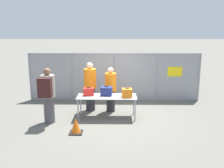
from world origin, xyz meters
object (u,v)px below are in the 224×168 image
object	(u,v)px
suitcase_red	(89,92)
security_worker_far	(90,86)
suitcase_orange	(127,93)
utility_trailer	(126,79)
traffic_cone	(76,126)
traveler_hooded	(48,93)
security_worker_near	(111,89)
inspection_table	(107,98)
suitcase_navy	(107,91)

from	to	relation	value
suitcase_red	security_worker_far	xyz separation A→B (m)	(-0.01, 0.67, 0.04)
suitcase_red	security_worker_far	bearing A→B (deg)	90.98
suitcase_orange	utility_trailer	world-z (taller)	suitcase_orange
suitcase_orange	traffic_cone	world-z (taller)	suitcase_orange
traveler_hooded	security_worker_near	distance (m)	2.31
utility_trailer	security_worker_near	bearing A→B (deg)	-100.80
inspection_table	suitcase_red	xyz separation A→B (m)	(-0.63, 0.09, 0.18)
traveler_hooded	traffic_cone	size ratio (longest dim) A/B	3.78
suitcase_navy	suitcase_red	bearing A→B (deg)	-178.09
suitcase_orange	security_worker_far	world-z (taller)	security_worker_far
traveler_hooded	traffic_cone	distance (m)	1.48
traffic_cone	security_worker_near	bearing A→B (deg)	63.59
suitcase_red	security_worker_far	world-z (taller)	security_worker_far
suitcase_navy	security_worker_far	bearing A→B (deg)	133.79
traveler_hooded	utility_trailer	distance (m)	5.82
inspection_table	suitcase_navy	world-z (taller)	suitcase_navy
suitcase_navy	traffic_cone	xyz separation A→B (m)	(-0.85, -1.43, -0.69)
suitcase_navy	traffic_cone	world-z (taller)	suitcase_navy
suitcase_orange	inspection_table	bearing A→B (deg)	171.77
inspection_table	suitcase_red	size ratio (longest dim) A/B	5.35
utility_trailer	inspection_table	bearing A→B (deg)	-100.70
traveler_hooded	security_worker_near	bearing A→B (deg)	43.43
suitcase_orange	security_worker_far	bearing A→B (deg)	146.90
security_worker_far	utility_trailer	size ratio (longest dim) A/B	0.53
security_worker_near	security_worker_far	world-z (taller)	security_worker_far
suitcase_navy	security_worker_near	world-z (taller)	security_worker_near
suitcase_red	suitcase_orange	xyz separation A→B (m)	(1.30, -0.18, 0.01)
suitcase_orange	traffic_cone	bearing A→B (deg)	-141.63
traveler_hooded	utility_trailer	size ratio (longest dim) A/B	0.53
security_worker_far	traffic_cone	bearing A→B (deg)	93.60
suitcase_red	suitcase_orange	world-z (taller)	suitcase_orange
suitcase_orange	utility_trailer	distance (m)	4.71
suitcase_orange	traffic_cone	distance (m)	2.09
suitcase_navy	traveler_hooded	xyz separation A→B (m)	(-1.84, -0.64, 0.08)
suitcase_navy	security_worker_near	distance (m)	0.57
suitcase_navy	suitcase_orange	bearing A→B (deg)	-16.56
inspection_table	utility_trailer	world-z (taller)	inspection_table
suitcase_navy	security_worker_near	bearing A→B (deg)	76.82
security_worker_far	utility_trailer	distance (m)	4.14
utility_trailer	suitcase_orange	bearing A→B (deg)	-92.30
traveler_hooded	suitcase_red	bearing A→B (deg)	39.04
inspection_table	security_worker_far	xyz separation A→B (m)	(-0.64, 0.76, 0.22)
security_worker_far	security_worker_near	bearing A→B (deg)	-177.59
suitcase_navy	utility_trailer	bearing A→B (deg)	78.90
suitcase_orange	security_worker_near	world-z (taller)	security_worker_near
inspection_table	traveler_hooded	xyz separation A→B (m)	(-1.86, -0.54, 0.28)
inspection_table	traveler_hooded	size ratio (longest dim) A/B	1.11
security_worker_far	utility_trailer	xyz separation A→B (m)	(1.50, 3.82, -0.52)
suitcase_navy	traffic_cone	distance (m)	1.80
suitcase_navy	suitcase_orange	world-z (taller)	suitcase_navy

